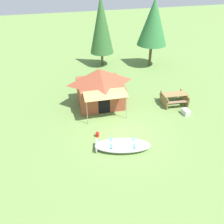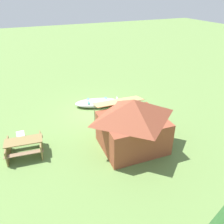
% 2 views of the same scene
% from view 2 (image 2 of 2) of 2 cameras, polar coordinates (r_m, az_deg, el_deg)
% --- Properties ---
extents(ground_plane, '(80.00, 80.00, 0.00)m').
position_cam_2_polar(ground_plane, '(14.32, -3.76, -0.55)').
color(ground_plane, olive).
extents(beached_rowboat, '(3.14, 1.87, 0.45)m').
position_cam_2_polar(beached_rowboat, '(15.25, -3.61, 2.34)').
color(beached_rowboat, silver).
rests_on(beached_rowboat, ground_plane).
extents(canvas_cabin_tent, '(3.27, 3.80, 2.57)m').
position_cam_2_polar(canvas_cabin_tent, '(10.84, 5.19, -2.78)').
color(canvas_cabin_tent, brown).
rests_on(canvas_cabin_tent, ground_plane).
extents(picnic_table, '(1.84, 1.62, 0.79)m').
position_cam_2_polar(picnic_table, '(11.50, -21.04, -7.85)').
color(picnic_table, olive).
rests_on(picnic_table, ground_plane).
extents(cooler_box, '(0.40, 0.58, 0.33)m').
position_cam_2_polar(cooler_box, '(12.85, -21.79, -5.66)').
color(cooler_box, silver).
rests_on(cooler_box, ground_plane).
extents(fuel_can, '(0.26, 0.26, 0.28)m').
position_cam_2_polar(fuel_can, '(14.53, 2.08, 0.58)').
color(fuel_can, red).
rests_on(fuel_can, ground_plane).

